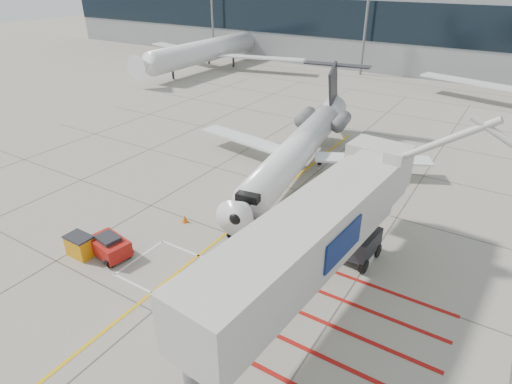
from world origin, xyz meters
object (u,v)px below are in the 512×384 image
Objects in this scene: jet_bridge at (301,253)px; spill_bin at (80,246)px; pushback_tug at (109,246)px; regional_jet at (290,142)px.

spill_bin is (-13.73, -2.29, -3.36)m from jet_bridge.
pushback_tug is at bearing 30.27° from spill_bin.
regional_jet reaches higher than spill_bin.
regional_jet is 16.77m from spill_bin.
regional_jet is at bearing 68.97° from spill_bin.
pushback_tug is (-4.55, -14.44, -2.87)m from regional_jet.
spill_bin is (-6.13, -15.33, -2.92)m from regional_jet.
jet_bridge is (7.60, -13.05, 0.43)m from regional_jet.
jet_bridge is 7.95× the size of pushback_tug.
pushback_tug is at bearing -168.80° from jet_bridge.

